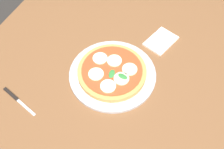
{
  "coord_description": "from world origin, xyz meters",
  "views": [
    {
      "loc": [
        -0.52,
        -0.24,
        1.53
      ],
      "look_at": [
        -0.0,
        -0.01,
        0.74
      ],
      "focal_mm": 42.6,
      "sensor_mm": 36.0,
      "label": 1
    }
  ],
  "objects_px": {
    "dining_table": "(110,87)",
    "napkin": "(161,41)",
    "knife": "(15,98)",
    "serving_tray": "(112,75)",
    "pizza": "(111,72)"
  },
  "relations": [
    {
      "from": "serving_tray",
      "to": "napkin",
      "type": "relative_size",
      "value": 2.46
    },
    {
      "from": "pizza",
      "to": "napkin",
      "type": "distance_m",
      "value": 0.26
    },
    {
      "from": "pizza",
      "to": "napkin",
      "type": "bearing_deg",
      "value": -25.91
    },
    {
      "from": "pizza",
      "to": "napkin",
      "type": "xyz_separation_m",
      "value": [
        0.24,
        -0.12,
        -0.02
      ]
    },
    {
      "from": "serving_tray",
      "to": "napkin",
      "type": "xyz_separation_m",
      "value": [
        0.24,
        -0.11,
        -0.0
      ]
    },
    {
      "from": "knife",
      "to": "serving_tray",
      "type": "bearing_deg",
      "value": -50.61
    },
    {
      "from": "pizza",
      "to": "knife",
      "type": "height_order",
      "value": "pizza"
    },
    {
      "from": "serving_tray",
      "to": "napkin",
      "type": "distance_m",
      "value": 0.26
    },
    {
      "from": "dining_table",
      "to": "napkin",
      "type": "bearing_deg",
      "value": -27.93
    },
    {
      "from": "dining_table",
      "to": "pizza",
      "type": "height_order",
      "value": "pizza"
    },
    {
      "from": "serving_tray",
      "to": "napkin",
      "type": "bearing_deg",
      "value": -25.53
    },
    {
      "from": "pizza",
      "to": "napkin",
      "type": "height_order",
      "value": "pizza"
    },
    {
      "from": "pizza",
      "to": "napkin",
      "type": "relative_size",
      "value": 1.93
    },
    {
      "from": "serving_tray",
      "to": "pizza",
      "type": "height_order",
      "value": "pizza"
    },
    {
      "from": "napkin",
      "to": "knife",
      "type": "height_order",
      "value": "napkin"
    }
  ]
}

